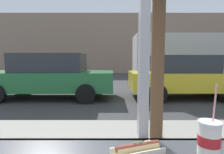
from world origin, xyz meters
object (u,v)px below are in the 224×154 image
(hotdog_tray_far, at_px, (137,149))
(box_truck, at_px, (187,57))
(soda_cup_left, at_px, (208,139))
(parked_car_yellow, at_px, (184,76))
(parked_car_green, at_px, (49,75))

(hotdog_tray_far, relative_size, box_truck, 0.04)
(soda_cup_left, relative_size, parked_car_yellow, 0.08)
(parked_car_green, xyz_separation_m, parked_car_yellow, (5.00, 0.00, -0.03))
(parked_car_yellow, distance_m, box_truck, 4.51)
(parked_car_green, relative_size, box_truck, 0.72)
(soda_cup_left, relative_size, box_truck, 0.05)
(soda_cup_left, bearing_deg, parked_car_green, 114.35)
(soda_cup_left, height_order, parked_car_green, parked_car_green)
(soda_cup_left, height_order, parked_car_yellow, parked_car_yellow)
(parked_car_green, distance_m, parked_car_yellow, 5.00)
(parked_car_yellow, relative_size, box_truck, 0.63)
(hotdog_tray_far, distance_m, parked_car_green, 6.41)
(box_truck, bearing_deg, parked_car_yellow, -113.61)
(parked_car_green, bearing_deg, soda_cup_left, -65.65)
(hotdog_tray_far, bearing_deg, box_truck, 66.43)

